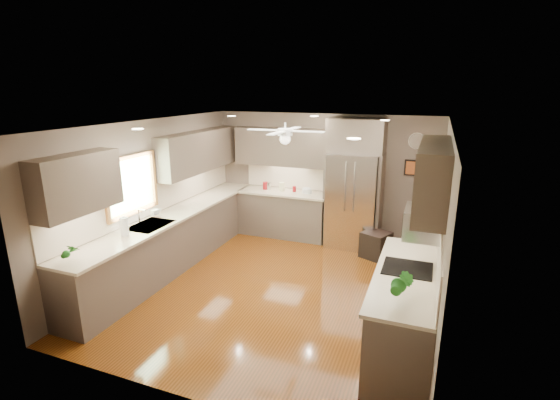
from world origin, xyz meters
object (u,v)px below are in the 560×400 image
Objects in this scene: canister_a at (265,186)px; canister_c at (282,187)px; refrigerator at (354,186)px; canister_b at (269,186)px; microwave at (423,223)px; paper_towel at (124,227)px; stool at (376,245)px; canister_d at (294,189)px; soap_bottle at (156,212)px; potted_plant_left at (68,251)px; bowl at (307,192)px; potted_plant_right at (402,284)px.

canister_c reaches higher than canister_a.
canister_a is 0.06× the size of refrigerator.
canister_b is 4.21m from microwave.
paper_towel reaches higher than canister_b.
refrigerator is 4.22× the size of stool.
paper_towel is at bearing -104.98° from canister_b.
canister_d is 0.59× the size of soap_bottle.
canister_d is at bearing 132.32° from microwave.
canister_a is 3.34m from paper_towel.
potted_plant_left reaches higher than canister_b.
refrigerator is (0.94, -0.03, 0.22)m from bowl.
canister_b is at bearing 17.54° from canister_a.
paper_towel reaches higher than canister_c.
paper_towel is at bearing -139.39° from stool.
microwave reaches higher than canister_b.
refrigerator is (-1.20, 3.64, 0.07)m from potted_plant_right.
microwave reaches higher than bowl.
stool is at bearing 29.39° from soap_bottle.
microwave is at bearing -70.80° from stool.
canister_a is at bearing 68.68° from soap_bottle.
stool is (2.39, -0.51, -0.78)m from canister_a.
canister_c is 3.96m from microwave.
canister_a is 4.24m from microwave.
canister_b is at bearing 78.65° from potted_plant_left.
canister_b is 3.38m from paper_towel.
canister_b is 1.79m from refrigerator.
canister_d is at bearing 163.31° from stool.
paper_towel is (-2.65, -3.17, -0.11)m from refrigerator.
soap_bottle is 3.89m from stool.
stool is 2.00× the size of paper_towel.
potted_plant_left is 4.23m from microwave.
bowl is (0.91, -0.03, -0.05)m from canister_a.
canister_a is at bearing 129.47° from potted_plant_right.
paper_towel is (-0.80, -3.24, 0.06)m from canister_a.
canister_c is 4.56m from potted_plant_right.
bowl reaches higher than stool.
potted_plant_right reaches higher than canister_a.
potted_plant_left reaches higher than stool.
microwave is at bearing -63.91° from refrigerator.
canister_d is at bearing 66.24° from paper_towel.
bowl is 0.09× the size of refrigerator.
soap_bottle is at bearing -150.61° from stool.
stool is at bearing -16.69° from canister_d.
canister_c reaches higher than canister_d.
canister_d is 2.86m from soap_bottle.
canister_d is 0.20× the size of microwave.
bowl is (0.84, -0.06, -0.04)m from canister_b.
canister_c is at bearing -172.38° from canister_d.
stool is (2.01, -0.49, -0.79)m from canister_c.
canister_c is 0.26m from canister_d.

